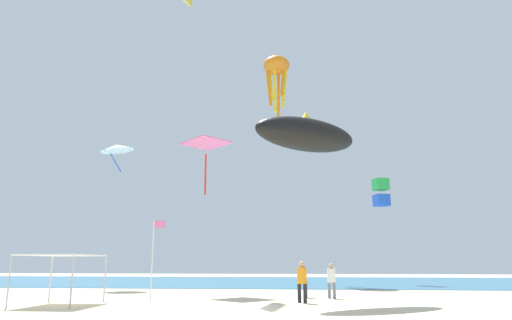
# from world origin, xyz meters

# --- Properties ---
(ground) EXTENTS (110.00, 110.00, 0.10)m
(ground) POSITION_xyz_m (0.00, 0.00, -0.05)
(ground) COLOR beige
(ocean_strip) EXTENTS (110.00, 25.89, 0.03)m
(ocean_strip) POSITION_xyz_m (0.00, 27.10, 0.01)
(ocean_strip) COLOR teal
(ocean_strip) RESTS_ON ground
(canopy_tent) EXTENTS (2.84, 3.39, 2.20)m
(canopy_tent) POSITION_xyz_m (-8.30, 1.57, 2.09)
(canopy_tent) COLOR #B2B2B7
(canopy_tent) RESTS_ON ground
(person_near_tent) EXTENTS (0.45, 0.45, 1.90)m
(person_near_tent) POSITION_xyz_m (2.57, 3.55, 1.11)
(person_near_tent) COLOR black
(person_near_tent) RESTS_ON ground
(person_central) EXTENTS (0.50, 0.45, 1.89)m
(person_central) POSITION_xyz_m (2.59, 7.00, 1.11)
(person_central) COLOR brown
(person_central) RESTS_ON ground
(person_rightmost) EXTENTS (0.43, 0.43, 1.79)m
(person_rightmost) POSITION_xyz_m (4.10, 6.25, 1.05)
(person_rightmost) COLOR slate
(person_rightmost) RESTS_ON ground
(banner_flag) EXTENTS (0.61, 0.06, 3.86)m
(banner_flag) POSITION_xyz_m (-4.58, 3.33, 2.31)
(banner_flag) COLOR silver
(banner_flag) RESTS_ON ground
(kite_box_green) EXTENTS (1.47, 1.47, 2.47)m
(kite_box_green) POSITION_xyz_m (9.72, 23.03, 7.94)
(kite_box_green) COLOR green
(kite_delta_white) EXTENTS (3.63, 3.61, 2.20)m
(kite_delta_white) POSITION_xyz_m (-12.00, 15.72, 10.79)
(kite_delta_white) COLOR white
(kite_octopus_orange) EXTENTS (3.78, 3.78, 6.35)m
(kite_octopus_orange) POSITION_xyz_m (0.33, 25.78, 21.41)
(kite_octopus_orange) COLOR orange
(kite_inflatable_black) EXTENTS (6.12, 4.99, 2.23)m
(kite_inflatable_black) POSITION_xyz_m (2.95, 4.84, 8.49)
(kite_inflatable_black) COLOR black
(kite_diamond_pink) EXTENTS (3.60, 3.60, 3.55)m
(kite_diamond_pink) POSITION_xyz_m (-3.60, 10.31, 9.39)
(kite_diamond_pink) COLOR pink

